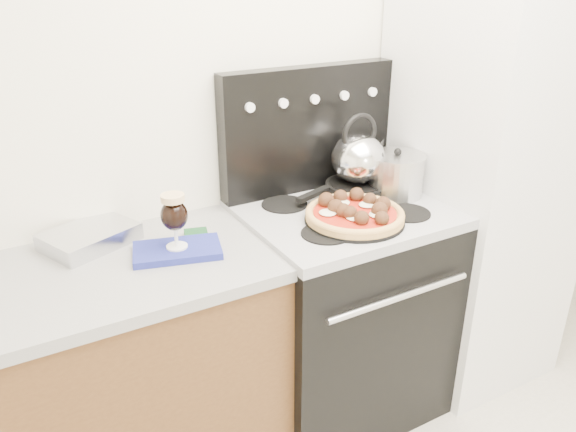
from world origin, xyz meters
TOP-DOWN VIEW (x-y plane):
  - room_shell at (0.00, 0.29)m, footprint 3.52×3.01m
  - base_cabinet at (-1.02, 1.20)m, footprint 1.45×0.60m
  - countertop at (-1.02, 1.20)m, footprint 1.48×0.63m
  - stove_body at (0.08, 1.18)m, footprint 0.76×0.65m
  - cooktop at (0.08, 1.18)m, footprint 0.76×0.65m
  - backguard at (0.08, 1.45)m, footprint 0.76×0.08m
  - fridge at (0.78, 1.15)m, footprint 0.64×0.68m
  - foil_sheet at (-0.82, 1.39)m, footprint 0.35×0.31m
  - oven_mitt at (-0.59, 1.18)m, footprint 0.32×0.24m
  - beer_glass at (-0.59, 1.18)m, footprint 0.09×0.09m
  - pizza_pan at (0.05, 1.06)m, footprint 0.47×0.47m
  - pizza at (0.05, 1.06)m, footprint 0.41×0.41m
  - skillet at (0.22, 1.29)m, footprint 0.32×0.32m
  - tea_kettle at (0.22, 1.29)m, footprint 0.24×0.24m
  - stock_pot at (0.35, 1.20)m, footprint 0.24×0.24m

SIDE VIEW (x-z plane):
  - base_cabinet at x=-1.02m, z-range 0.00..0.86m
  - stove_body at x=0.08m, z-range 0.00..0.88m
  - countertop at x=-1.02m, z-range 0.86..0.90m
  - cooktop at x=0.08m, z-range 0.88..0.92m
  - oven_mitt at x=-0.59m, z-range 0.90..0.92m
  - pizza_pan at x=0.05m, z-range 0.92..0.93m
  - foil_sheet at x=-0.82m, z-range 0.90..0.96m
  - skillet at x=0.22m, z-range 0.92..0.97m
  - fridge at x=0.78m, z-range 0.00..1.90m
  - pizza at x=0.05m, z-range 0.93..0.98m
  - stock_pot at x=0.35m, z-range 0.92..1.08m
  - beer_glass at x=-0.59m, z-range 0.92..1.12m
  - tea_kettle at x=0.22m, z-range 0.97..1.21m
  - backguard at x=0.08m, z-range 0.92..1.42m
  - room_shell at x=0.00m, z-range -0.01..2.51m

